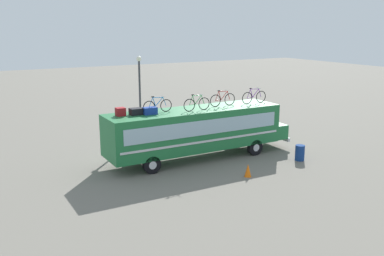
{
  "coord_description": "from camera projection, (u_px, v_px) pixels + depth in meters",
  "views": [
    {
      "loc": [
        -12.09,
        -21.09,
        7.66
      ],
      "look_at": [
        -0.17,
        0.0,
        1.89
      ],
      "focal_mm": 40.41,
      "sensor_mm": 36.0,
      "label": 1
    }
  ],
  "objects": [
    {
      "name": "ground_plane",
      "position": [
        195.0,
        159.0,
        25.42
      ],
      "size": [
        120.0,
        120.0,
        0.0
      ],
      "primitive_type": "plane",
      "color": "slate"
    },
    {
      "name": "traffic_cone",
      "position": [
        248.0,
        170.0,
        22.35
      ],
      "size": [
        0.37,
        0.37,
        0.68
      ],
      "primitive_type": "cone",
      "color": "orange",
      "rests_on": "ground"
    },
    {
      "name": "luggage_bag_1",
      "position": [
        120.0,
        112.0,
        22.91
      ],
      "size": [
        0.48,
        0.44,
        0.44
      ],
      "primitive_type": "cube",
      "color": "maroon",
      "rests_on": "bus"
    },
    {
      "name": "luggage_bag_2",
      "position": [
        136.0,
        111.0,
        23.17
      ],
      "size": [
        0.63,
        0.52,
        0.36
      ],
      "primitive_type": "cube",
      "color": "black",
      "rests_on": "bus"
    },
    {
      "name": "trash_bin",
      "position": [
        300.0,
        153.0,
        25.04
      ],
      "size": [
        0.54,
        0.54,
        0.91
      ],
      "primitive_type": "cylinder",
      "color": "navy",
      "rests_on": "ground"
    },
    {
      "name": "rooftop_bicycle_3",
      "position": [
        223.0,
        99.0,
        25.59
      ],
      "size": [
        1.75,
        0.44,
        0.97
      ],
      "color": "black",
      "rests_on": "bus"
    },
    {
      "name": "luggage_bag_3",
      "position": [
        150.0,
        111.0,
        23.31
      ],
      "size": [
        0.75,
        0.45,
        0.38
      ],
      "primitive_type": "cube",
      "color": "#193899",
      "rests_on": "bus"
    },
    {
      "name": "street_lamp",
      "position": [
        140.0,
        89.0,
        29.78
      ],
      "size": [
        0.33,
        0.33,
        5.61
      ],
      "color": "#38383D",
      "rests_on": "ground"
    },
    {
      "name": "rooftop_bicycle_4",
      "position": [
        254.0,
        97.0,
        26.5
      ],
      "size": [
        1.8,
        0.44,
        0.98
      ],
      "color": "black",
      "rests_on": "bus"
    },
    {
      "name": "bus",
      "position": [
        197.0,
        129.0,
        25.09
      ],
      "size": [
        11.53,
        2.6,
        2.97
      ],
      "color": "#1E6B38",
      "rests_on": "ground"
    },
    {
      "name": "rooftop_bicycle_2",
      "position": [
        197.0,
        104.0,
        24.22
      ],
      "size": [
        1.67,
        0.44,
        0.95
      ],
      "color": "black",
      "rests_on": "bus"
    },
    {
      "name": "rooftop_bicycle_1",
      "position": [
        158.0,
        106.0,
        23.71
      ],
      "size": [
        1.73,
        0.44,
        0.93
      ],
      "color": "black",
      "rests_on": "bus"
    }
  ]
}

